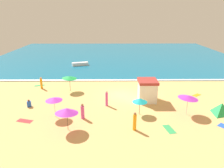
# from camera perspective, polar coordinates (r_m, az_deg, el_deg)

# --- Properties ---
(ground_plane) EXTENTS (60.00, 60.00, 0.00)m
(ground_plane) POSITION_cam_1_polar(r_m,az_deg,el_deg) (28.73, 2.27, -2.91)
(ground_plane) COLOR #E5B26B
(ocean_water) EXTENTS (60.00, 44.00, 0.10)m
(ocean_water) POSITION_cam_1_polar(r_m,az_deg,el_deg) (55.68, 0.92, 7.88)
(ocean_water) COLOR #146B93
(ocean_water) RESTS_ON ground_plane
(wave_breaker_foam) EXTENTS (57.00, 0.70, 0.01)m
(wave_breaker_foam) POSITION_cam_1_polar(r_m,az_deg,el_deg) (34.62, 1.78, 1.12)
(wave_breaker_foam) COLOR white
(wave_breaker_foam) RESTS_ON ocean_water
(lifeguard_cabana) EXTENTS (2.35, 2.64, 2.77)m
(lifeguard_cabana) POSITION_cam_1_polar(r_m,az_deg,el_deg) (26.68, 9.62, -1.68)
(lifeguard_cabana) COLOR white
(lifeguard_cabana) RESTS_ON ground_plane
(beach_umbrella_0) EXTENTS (2.86, 2.88, 2.36)m
(beach_umbrella_0) POSITION_cam_1_polar(r_m,az_deg,el_deg) (20.04, -12.32, -7.13)
(beach_umbrella_0) COLOR #4C3823
(beach_umbrella_0) RESTS_ON ground_plane
(beach_umbrella_1) EXTENTS (1.72, 1.72, 1.91)m
(beach_umbrella_1) POSITION_cam_1_polar(r_m,az_deg,el_deg) (22.84, 7.63, -4.41)
(beach_umbrella_1) COLOR #4C3823
(beach_umbrella_1) RESTS_ON ground_plane
(beach_umbrella_2) EXTENTS (1.90, 1.90, 2.22)m
(beach_umbrella_2) POSITION_cam_1_polar(r_m,az_deg,el_deg) (22.83, -15.63, -4.01)
(beach_umbrella_2) COLOR silver
(beach_umbrella_2) RESTS_ON ground_plane
(beach_umbrella_3) EXTENTS (2.39, 2.37, 2.28)m
(beach_umbrella_3) POSITION_cam_1_polar(r_m,az_deg,el_deg) (30.00, -11.57, 1.78)
(beach_umbrella_3) COLOR #4C3823
(beach_umbrella_3) RESTS_ON ground_plane
(beach_umbrella_4) EXTENTS (2.31, 2.29, 2.32)m
(beach_umbrella_4) POSITION_cam_1_polar(r_m,az_deg,el_deg) (23.99, 20.14, -3.34)
(beach_umbrella_4) COLOR silver
(beach_umbrella_4) RESTS_ON ground_plane
(beach_tent) EXTENTS (2.77, 2.89, 1.20)m
(beach_tent) POSITION_cam_1_polar(r_m,az_deg,el_deg) (26.34, 27.77, -5.87)
(beach_tent) COLOR green
(beach_tent) RESTS_ON ground_plane
(beachgoer_0) EXTENTS (0.50, 0.50, 0.90)m
(beachgoer_0) POSITION_cam_1_polar(r_m,az_deg,el_deg) (26.89, -21.77, -5.01)
(beachgoer_0) COLOR blue
(beachgoer_0) RESTS_ON ground_plane
(beachgoer_1) EXTENTS (0.39, 0.39, 1.90)m
(beachgoer_1) POSITION_cam_1_polar(r_m,az_deg,el_deg) (25.04, -1.47, -4.03)
(beachgoer_1) COLOR #D84CA5
(beachgoer_1) RESTS_ON ground_plane
(beachgoer_2) EXTENTS (0.41, 0.41, 1.79)m
(beachgoer_2) POSITION_cam_1_polar(r_m,az_deg,el_deg) (32.43, -18.79, 0.25)
(beachgoer_2) COLOR orange
(beachgoer_2) RESTS_ON ground_plane
(beachgoer_3) EXTENTS (0.48, 0.48, 1.69)m
(beachgoer_3) POSITION_cam_1_polar(r_m,az_deg,el_deg) (22.36, -8.06, -7.49)
(beachgoer_3) COLOR #D84CA5
(beachgoer_3) RESTS_ON ground_plane
(beachgoer_4) EXTENTS (0.44, 0.44, 1.85)m
(beachgoer_4) POSITION_cam_1_polar(r_m,az_deg,el_deg) (20.18, 6.23, -10.21)
(beachgoer_4) COLOR orange
(beachgoer_4) RESTS_ON ground_plane
(beach_towel_0) EXTENTS (1.08, 1.79, 0.01)m
(beach_towel_0) POSITION_cam_1_polar(r_m,az_deg,el_deg) (21.32, 15.41, -11.84)
(beach_towel_0) COLOR green
(beach_towel_0) RESTS_ON ground_plane
(beach_towel_2) EXTENTS (1.79, 1.11, 0.01)m
(beach_towel_2) POSITION_cam_1_polar(r_m,az_deg,el_deg) (23.80, -22.78, -9.31)
(beach_towel_2) COLOR red
(beach_towel_2) RESTS_ON ground_plane
(beach_towel_3) EXTENTS (1.65, 1.08, 0.01)m
(beach_towel_3) POSITION_cam_1_polar(r_m,az_deg,el_deg) (34.13, -19.25, -0.40)
(beach_towel_3) COLOR green
(beach_towel_3) RESTS_ON ground_plane
(beach_towel_4) EXTENTS (1.43, 1.29, 0.01)m
(beach_towel_4) POSITION_cam_1_polar(r_m,az_deg,el_deg) (30.78, 22.17, -2.84)
(beach_towel_4) COLOR orange
(beach_towel_4) RESTS_ON ground_plane
(small_boat_0) EXTENTS (3.51, 1.99, 0.65)m
(small_boat_0) POSITION_cam_1_polar(r_m,az_deg,el_deg) (44.88, -8.72, 5.47)
(small_boat_0) COLOR white
(small_boat_0) RESTS_ON ocean_water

